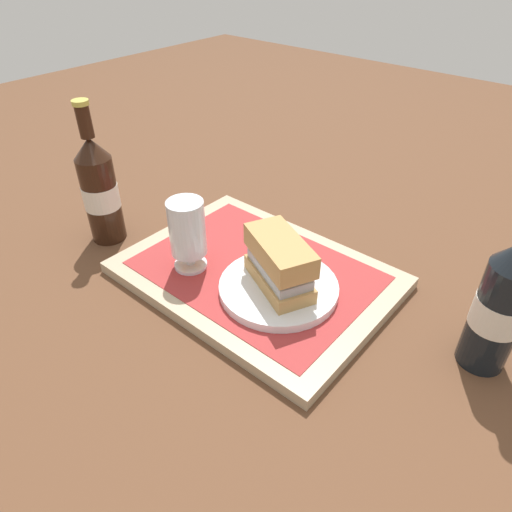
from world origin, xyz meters
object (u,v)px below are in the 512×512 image
object	(u,v)px
sandwich	(279,261)
second_bottle	(502,304)
beer_bottle	(100,189)
plate	(279,287)
beer_glass	(187,232)

from	to	relation	value
sandwich	second_bottle	bearing A→B (deg)	-138.28
sandwich	beer_bottle	xyz separation A→B (m)	(0.36, 0.07, 0.03)
plate	beer_bottle	xyz separation A→B (m)	(0.37, 0.07, 0.08)
plate	second_bottle	xyz separation A→B (m)	(-0.29, -0.09, 0.08)
plate	second_bottle	bearing A→B (deg)	-163.61
beer_glass	sandwich	bearing A→B (deg)	-162.80
sandwich	second_bottle	world-z (taller)	second_bottle
plate	second_bottle	world-z (taller)	second_bottle
second_bottle	beer_bottle	bearing A→B (deg)	13.00
sandwich	beer_bottle	size ratio (longest dim) A/B	0.54
beer_bottle	second_bottle	distance (m)	0.67
beer_glass	beer_bottle	distance (m)	0.21
beer_glass	second_bottle	bearing A→B (deg)	-163.61
sandwich	second_bottle	xyz separation A→B (m)	(-0.29, -0.08, 0.03)
beer_glass	second_bottle	world-z (taller)	second_bottle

